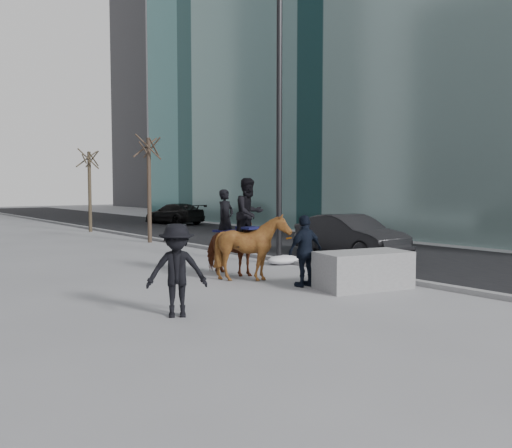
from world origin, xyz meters
TOP-DOWN VIEW (x-y plane):
  - ground at (0.00, 0.00)m, footprint 120.00×120.00m
  - road at (7.00, 10.00)m, footprint 8.00×90.00m
  - curb at (3.00, 10.00)m, footprint 0.25×90.00m
  - planter at (1.57, -0.97)m, footprint 2.42×1.59m
  - car_near at (5.68, 3.21)m, footprint 1.93×4.58m
  - car_far at (8.95, 21.41)m, footprint 2.59×4.84m
  - tree_near at (2.40, 11.86)m, footprint 1.20×1.20m
  - tree_far at (2.40, 18.84)m, footprint 1.20×1.20m
  - mounted_left at (0.15, 2.64)m, footprint 1.33×1.99m
  - mounted_right at (0.13, 1.55)m, footprint 1.49×1.66m
  - feeder at (0.65, 0.08)m, footprint 1.03×0.86m
  - camera_crew at (-3.35, -0.71)m, footprint 1.31×1.13m
  - lamppost at (2.60, 3.57)m, footprint 0.25×2.21m
  - snow_piles at (2.70, 0.91)m, footprint 1.19×5.04m

SIDE VIEW (x-z plane):
  - ground at x=0.00m, z-range 0.00..0.00m
  - road at x=7.00m, z-range 0.00..0.01m
  - curb at x=3.00m, z-range 0.00..0.12m
  - snow_piles at x=2.70m, z-range 0.00..0.30m
  - planter at x=1.57m, z-range 0.00..0.89m
  - car_far at x=8.95m, z-range 0.00..1.33m
  - car_near at x=5.68m, z-range 0.00..1.47m
  - feeder at x=0.65m, z-range 0.00..1.76m
  - mounted_left at x=0.15m, z-range -0.30..2.06m
  - camera_crew at x=-3.35m, z-range 0.01..1.76m
  - mounted_right at x=0.13m, z-range -0.26..2.40m
  - tree_far at x=2.40m, z-range 0.00..4.76m
  - tree_near at x=2.40m, z-range 0.00..5.04m
  - lamppost at x=2.60m, z-range 0.45..9.54m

